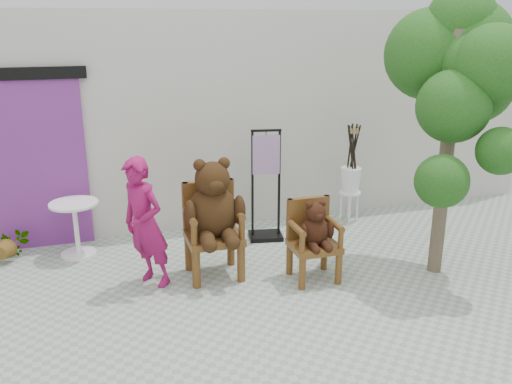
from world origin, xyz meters
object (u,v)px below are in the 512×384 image
cafe_table (76,222)px  stool_bucket (351,179)px  chair_small (314,232)px  chair_big (213,212)px  person (145,224)px  display_stand (266,198)px  tree (461,67)px

cafe_table → stool_bucket: bearing=1.5°
chair_small → stool_bucket: bearing=51.6°
cafe_table → stool_bucket: (3.85, 0.10, 0.20)m
chair_small → cafe_table: size_ratio=1.35×
chair_small → cafe_table: bearing=150.4°
chair_small → stool_bucket: (1.25, 1.58, 0.07)m
chair_big → person: 0.77m
chair_small → display_stand: bearing=96.4°
chair_small → person: person is taller
display_stand → stool_bucket: bearing=21.0°
tree → person: bearing=172.1°
chair_small → display_stand: 1.31m
chair_big → tree: bearing=-11.3°
person → display_stand: size_ratio=1.00×
person → tree: (3.46, -0.48, 1.62)m
cafe_table → display_stand: (2.46, -0.18, 0.14)m
stool_bucket → tree: tree is taller
chair_small → person: size_ratio=0.63×
chair_big → stool_bucket: stool_bucket is taller
person → chair_big: bearing=56.4°
display_stand → tree: tree is taller
chair_big → cafe_table: 1.90m
chair_small → display_stand: size_ratio=0.63×
chair_small → cafe_table: 2.99m
tree → display_stand: bearing=140.8°
chair_big → tree: (2.69, -0.54, 1.58)m
stool_bucket → chair_small: bearing=-128.4°
stool_bucket → display_stand: bearing=-168.8°
chair_small → tree: (1.62, -0.14, 1.80)m
cafe_table → chair_big: bearing=-35.2°
person → cafe_table: person is taller
chair_small → chair_big: bearing=159.5°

